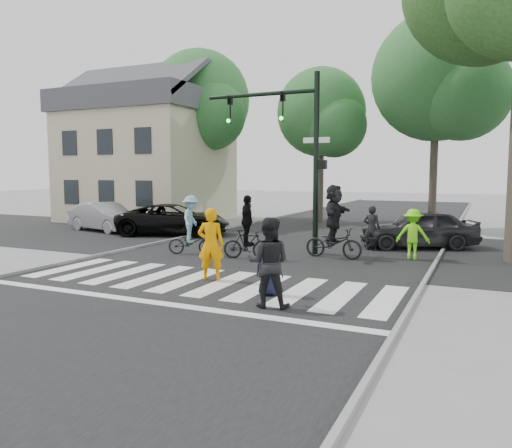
{
  "coord_description": "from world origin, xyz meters",
  "views": [
    {
      "loc": [
        6.36,
        -9.64,
        2.74
      ],
      "look_at": [
        0.5,
        3.0,
        1.3
      ],
      "focal_mm": 35.0,
      "sensor_mm": 36.0,
      "label": 1
    }
  ],
  "objects": [
    {
      "name": "bystander_hivis",
      "position": [
        4.28,
        6.68,
        0.8
      ],
      "size": [
        1.05,
        0.62,
        1.6
      ],
      "primitive_type": "imported",
      "rotation": [
        0.0,
        0.0,
        3.17
      ],
      "color": "#76FF16",
      "rests_on": "ground"
    },
    {
      "name": "bg_tree_3",
      "position": [
        4.31,
        15.27,
        6.94
      ],
      "size": [
        6.3,
        6.0,
        10.2
      ],
      "color": "brown",
      "rests_on": "ground"
    },
    {
      "name": "pedestrian_woman",
      "position": [
        0.05,
        1.25,
        0.93
      ],
      "size": [
        0.79,
        0.65,
        1.85
      ],
      "primitive_type": "imported",
      "rotation": [
        0.0,
        0.0,
        3.5
      ],
      "color": "#F19400",
      "rests_on": "ground"
    },
    {
      "name": "ground",
      "position": [
        0.0,
        0.0,
        0.0
      ],
      "size": [
        120.0,
        120.0,
        0.0
      ],
      "primitive_type": "plane",
      "color": "gray",
      "rests_on": "ground"
    },
    {
      "name": "cyclist_right",
      "position": [
        1.96,
        5.78,
        1.05
      ],
      "size": [
        1.89,
        1.76,
        2.36
      ],
      "color": "black",
      "rests_on": "ground"
    },
    {
      "name": "curb_left",
      "position": [
        -5.05,
        5.0,
        0.05
      ],
      "size": [
        0.1,
        70.0,
        0.1
      ],
      "primitive_type": "cube",
      "color": "gray",
      "rests_on": "ground"
    },
    {
      "name": "bg_tree_1",
      "position": [
        -8.7,
        15.48,
        6.65
      ],
      "size": [
        6.09,
        5.8,
        9.8
      ],
      "color": "brown",
      "rests_on": "ground"
    },
    {
      "name": "bg_tree_0",
      "position": [
        -13.74,
        16.0,
        6.14
      ],
      "size": [
        5.46,
        5.2,
        8.97
      ],
      "color": "brown",
      "rests_on": "ground"
    },
    {
      "name": "car_grey",
      "position": [
        4.15,
        9.18,
        0.71
      ],
      "size": [
        4.48,
        3.26,
        1.42
      ],
      "primitive_type": "imported",
      "rotation": [
        0.0,
        0.0,
        -1.14
      ],
      "color": "#2D2C30",
      "rests_on": "ground"
    },
    {
      "name": "road_stem",
      "position": [
        0.0,
        5.0,
        0.01
      ],
      "size": [
        10.0,
        70.0,
        0.01
      ],
      "primitive_type": "cube",
      "color": "black",
      "rests_on": "ground"
    },
    {
      "name": "bystander_dark",
      "position": [
        2.72,
        7.91,
        0.79
      ],
      "size": [
        0.59,
        0.39,
        1.59
      ],
      "primitive_type": "imported",
      "rotation": [
        0.0,
        0.0,
        3.12
      ],
      "color": "black",
      "rests_on": "ground"
    },
    {
      "name": "traffic_signal",
      "position": [
        0.35,
        6.2,
        3.9
      ],
      "size": [
        4.45,
        0.29,
        6.0
      ],
      "color": "black",
      "rests_on": "ground"
    },
    {
      "name": "car_silver",
      "position": [
        -9.85,
        8.47,
        0.67
      ],
      "size": [
        4.31,
        2.34,
        1.35
      ],
      "primitive_type": "imported",
      "rotation": [
        0.0,
        0.0,
        1.33
      ],
      "color": "#99979D",
      "rests_on": "ground"
    },
    {
      "name": "curb_right",
      "position": [
        5.05,
        5.0,
        0.05
      ],
      "size": [
        0.1,
        70.0,
        0.1
      ],
      "primitive_type": "cube",
      "color": "gray",
      "rests_on": "ground"
    },
    {
      "name": "crosswalk",
      "position": [
        0.0,
        0.66,
        0.01
      ],
      "size": [
        10.0,
        3.85,
        0.01
      ],
      "color": "silver",
      "rests_on": "ground"
    },
    {
      "name": "house",
      "position": [
        -11.49,
        13.98,
        3.8
      ],
      "size": [
        8.4,
        8.1,
        8.82
      ],
      "color": "#BBBA90",
      "rests_on": "ground"
    },
    {
      "name": "road_cross",
      "position": [
        0.0,
        8.0,
        0.01
      ],
      "size": [
        70.0,
        10.0,
        0.01
      ],
      "primitive_type": "cube",
      "color": "black",
      "rests_on": "ground"
    },
    {
      "name": "pedestrian_child",
      "position": [
        2.01,
        0.42,
        0.63
      ],
      "size": [
        0.69,
        0.52,
        1.26
      ],
      "primitive_type": "imported",
      "rotation": [
        0.0,
        0.0,
        3.35
      ],
      "color": "#161732",
      "rests_on": "ground"
    },
    {
      "name": "cyclist_left",
      "position": [
        -2.58,
        4.47,
        0.86
      ],
      "size": [
        1.66,
        1.15,
        1.98
      ],
      "color": "black",
      "rests_on": "ground"
    },
    {
      "name": "pedestrian_adult",
      "position": [
        2.4,
        -0.49,
        0.92
      ],
      "size": [
        1.04,
        0.89,
        1.85
      ],
      "primitive_type": "imported",
      "rotation": [
        0.0,
        0.0,
        3.38
      ],
      "color": "black",
      "rests_on": "ground"
    },
    {
      "name": "cyclist_mid",
      "position": [
        -0.49,
        4.46,
        0.84
      ],
      "size": [
        1.61,
        1.0,
        2.04
      ],
      "color": "black",
      "rests_on": "ground"
    },
    {
      "name": "bg_tree_2",
      "position": [
        -1.76,
        16.62,
        5.78
      ],
      "size": [
        5.04,
        4.8,
        8.4
      ],
      "color": "brown",
      "rests_on": "ground"
    },
    {
      "name": "car_suv",
      "position": [
        -6.11,
        8.65,
        0.68
      ],
      "size": [
        5.39,
        3.77,
        1.37
      ],
      "primitive_type": "imported",
      "rotation": [
        0.0,
        0.0,
        1.91
      ],
      "color": "black",
      "rests_on": "ground"
    }
  ]
}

